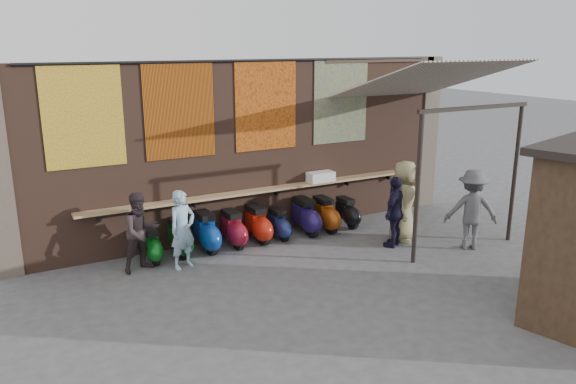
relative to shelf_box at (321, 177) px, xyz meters
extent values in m
plane|color=#474749|center=(-1.65, -2.30, -1.24)|extent=(70.00, 70.00, 0.00)
cube|color=brown|center=(-1.65, 0.40, 0.76)|extent=(10.00, 0.40, 4.00)
cube|color=#4C4238|center=(3.55, 0.40, 0.76)|extent=(0.50, 0.50, 4.00)
cube|color=#9E7A51|center=(-1.65, 0.03, -0.14)|extent=(8.00, 0.32, 0.05)
cube|color=white|center=(0.00, 0.00, 0.00)|extent=(0.65, 0.33, 0.24)
cube|color=#973B16|center=(-5.25, 0.18, 1.76)|extent=(1.50, 0.02, 2.00)
cube|color=#D45C0C|center=(-3.35, 0.18, 1.76)|extent=(1.50, 0.02, 2.00)
cube|color=#B75916|center=(-1.35, 0.18, 1.76)|extent=(1.50, 0.02, 2.00)
cube|color=navy|center=(0.65, 0.18, 1.76)|extent=(1.50, 0.02, 2.00)
cylinder|color=black|center=(-1.65, 0.17, 2.74)|extent=(9.50, 0.06, 0.06)
imported|color=#8BB3CA|center=(-3.76, -0.90, -0.45)|extent=(0.67, 0.55, 1.59)
imported|color=#2F2427|center=(-4.51, -0.64, -0.45)|extent=(0.89, 0.77, 1.58)
imported|color=black|center=(0.70, -1.96, -0.45)|extent=(0.99, 0.78, 1.58)
imported|color=#535257|center=(2.06, -2.85, -0.36)|extent=(1.31, 1.17, 1.76)
imported|color=#90885C|center=(1.11, -1.74, -0.32)|extent=(1.07, 1.03, 1.85)
cube|color=gold|center=(1.29, -5.38, 0.76)|extent=(1.17, 0.36, 0.50)
cube|color=#473321|center=(1.29, -5.38, -0.23)|extent=(2.07, 0.66, 0.06)
cube|color=beige|center=(1.85, -1.40, 2.31)|extent=(3.20, 3.28, 0.97)
cube|color=#33261C|center=(1.85, 0.19, 2.71)|extent=(3.30, 0.08, 0.12)
cube|color=black|center=(1.85, -2.90, 1.84)|extent=(3.00, 0.08, 0.08)
cylinder|color=black|center=(0.45, -2.90, 0.31)|extent=(0.09, 0.09, 3.10)
cylinder|color=black|center=(3.25, -2.90, 0.31)|extent=(0.09, 0.09, 3.10)
camera|label=1|loc=(-6.96, -11.09, 3.13)|focal=35.00mm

